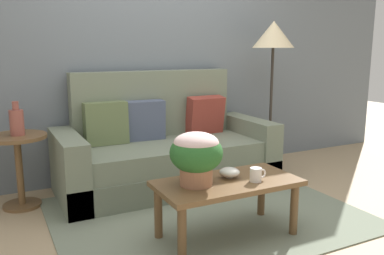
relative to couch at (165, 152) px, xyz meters
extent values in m
plane|color=tan|center=(0.01, -0.82, -0.33)|extent=(14.00, 14.00, 0.00)
cube|color=slate|center=(0.01, 0.46, 0.98)|extent=(6.40, 0.12, 2.62)
cube|color=gray|center=(0.01, -0.79, -0.32)|extent=(2.32, 1.82, 0.01)
cube|color=#626B59|center=(0.00, -0.07, -0.21)|extent=(2.01, 0.87, 0.24)
cube|color=slate|center=(0.00, -0.10, 0.01)|extent=(1.62, 0.78, 0.20)
cube|color=slate|center=(0.00, 0.28, 0.32)|extent=(1.62, 0.16, 0.86)
cube|color=slate|center=(-0.90, -0.07, -0.03)|extent=(0.20, 0.87, 0.59)
cube|color=slate|center=(0.91, -0.07, -0.03)|extent=(0.20, 0.87, 0.59)
cube|color=#93382D|center=(0.51, 0.13, 0.30)|extent=(0.38, 0.20, 0.39)
cube|color=#4C5670|center=(-0.14, 0.14, 0.30)|extent=(0.38, 0.17, 0.38)
cube|color=#607047|center=(-0.52, 0.13, 0.30)|extent=(0.39, 0.18, 0.39)
cylinder|color=brown|center=(-0.48, -1.39, -0.14)|extent=(0.06, 0.06, 0.38)
cylinder|color=brown|center=(0.39, -1.39, -0.14)|extent=(0.06, 0.06, 0.38)
cylinder|color=brown|center=(-0.48, -1.01, -0.14)|extent=(0.06, 0.06, 0.38)
cylinder|color=brown|center=(0.39, -1.01, -0.14)|extent=(0.06, 0.06, 0.38)
cube|color=brown|center=(-0.04, -1.20, 0.07)|extent=(0.99, 0.50, 0.04)
cylinder|color=brown|center=(-1.28, 0.04, -0.31)|extent=(0.31, 0.31, 0.03)
cylinder|color=brown|center=(-1.28, 0.04, -0.02)|extent=(0.06, 0.06, 0.56)
cylinder|color=brown|center=(-1.28, 0.04, 0.27)|extent=(0.47, 0.47, 0.03)
cylinder|color=#2D2823|center=(1.22, -0.02, -0.31)|extent=(0.29, 0.29, 0.03)
cylinder|color=#2D2823|center=(1.22, -0.02, 0.34)|extent=(0.03, 0.03, 1.27)
cone|color=beige|center=(1.22, -0.02, 1.11)|extent=(0.43, 0.43, 0.27)
cylinder|color=#A36B4C|center=(-0.27, -1.18, 0.15)|extent=(0.22, 0.22, 0.13)
ellipsoid|color=#286028|center=(-0.27, -1.18, 0.30)|extent=(0.35, 0.35, 0.26)
ellipsoid|color=beige|center=(-0.27, -1.18, 0.37)|extent=(0.30, 0.30, 0.14)
cylinder|color=white|center=(0.12, -1.30, 0.13)|extent=(0.08, 0.08, 0.10)
torus|color=white|center=(0.17, -1.30, 0.13)|extent=(0.07, 0.01, 0.07)
cylinder|color=silver|center=(0.00, -1.15, 0.09)|extent=(0.05, 0.05, 0.02)
ellipsoid|color=silver|center=(0.00, -1.15, 0.12)|extent=(0.14, 0.14, 0.06)
cylinder|color=#934C42|center=(-1.27, 0.03, 0.39)|extent=(0.11, 0.11, 0.21)
cylinder|color=#934C42|center=(-1.27, 0.03, 0.53)|extent=(0.05, 0.05, 0.07)
camera|label=1|loc=(-1.45, -3.45, 0.97)|focal=37.80mm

